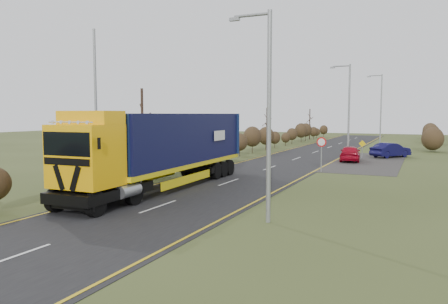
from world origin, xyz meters
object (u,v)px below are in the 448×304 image
car_red_hatchback (350,153)px  car_blue_sedan (391,150)px  streetlight_near (267,108)px  speed_sign (321,147)px  lorry (166,145)px

car_red_hatchback → car_blue_sedan: 6.12m
streetlight_near → speed_sign: size_ratio=3.20×
car_blue_sedan → speed_sign: size_ratio=1.68×
lorry → streetlight_near: bearing=-34.3°
streetlight_near → car_red_hatchback: bearing=91.0°
car_blue_sedan → streetlight_near: bearing=120.9°
car_red_hatchback → car_blue_sedan: bearing=-127.3°
speed_sign → lorry: bearing=-120.9°
lorry → car_red_hatchback: lorry is taller
car_blue_sedan → streetlight_near: 30.14m
car_red_hatchback → car_blue_sedan: (3.11, 5.27, -0.01)m
lorry → streetlight_near: size_ratio=1.93×
car_red_hatchback → car_blue_sedan: car_red_hatchback is taller
streetlight_near → car_blue_sedan: bearing=84.9°
car_blue_sedan → speed_sign: 14.29m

